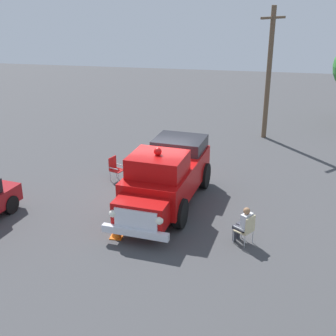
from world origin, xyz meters
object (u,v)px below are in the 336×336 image
object	(u,v)px
vintage_fire_truck	(166,175)
spectator_seated	(244,224)
lawn_chair_near_truck	(247,228)
lawn_chair_by_car	(115,167)
traffic_cone	(116,229)
utility_pole	(269,72)

from	to	relation	value
vintage_fire_truck	spectator_seated	world-z (taller)	vintage_fire_truck
lawn_chair_near_truck	lawn_chair_by_car	size ratio (longest dim) A/B	1.00
traffic_cone	lawn_chair_by_car	bearing A→B (deg)	-162.54
lawn_chair_by_car	traffic_cone	distance (m)	4.88
lawn_chair_near_truck	traffic_cone	world-z (taller)	lawn_chair_near_truck
lawn_chair_near_truck	utility_pole	xyz separation A→B (m)	(-11.57, 0.63, 3.00)
lawn_chair_near_truck	spectator_seated	distance (m)	0.17
vintage_fire_truck	spectator_seated	xyz separation A→B (m)	(2.28, 2.97, -0.50)
spectator_seated	utility_pole	xyz separation A→B (m)	(-11.49, 0.74, 2.89)
vintage_fire_truck	lawn_chair_by_car	bearing A→B (deg)	-126.46
vintage_fire_truck	traffic_cone	size ratio (longest dim) A/B	9.72
vintage_fire_truck	spectator_seated	bearing A→B (deg)	52.41
vintage_fire_truck	lawn_chair_near_truck	distance (m)	3.92
spectator_seated	lawn_chair_near_truck	bearing A→B (deg)	54.53
spectator_seated	traffic_cone	world-z (taller)	spectator_seated
utility_pole	traffic_cone	world-z (taller)	utility_pole
lawn_chair_by_car	lawn_chair_near_truck	bearing A→B (deg)	52.96
vintage_fire_truck	spectator_seated	size ratio (longest dim) A/B	4.78
traffic_cone	utility_pole	bearing A→B (deg)	157.87
utility_pole	spectator_seated	bearing A→B (deg)	-3.69
lawn_chair_by_car	spectator_seated	distance (m)	6.98
lawn_chair_by_car	traffic_cone	world-z (taller)	lawn_chair_by_car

